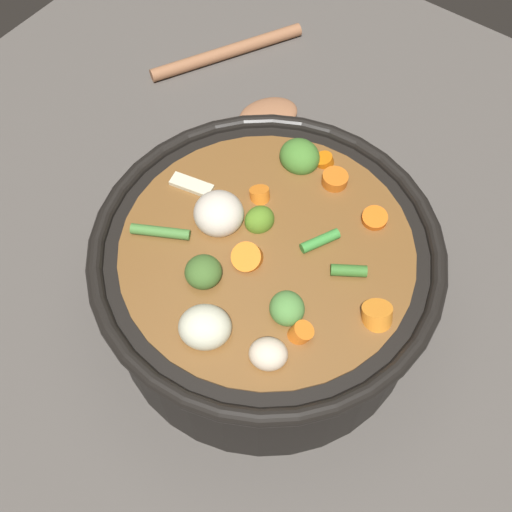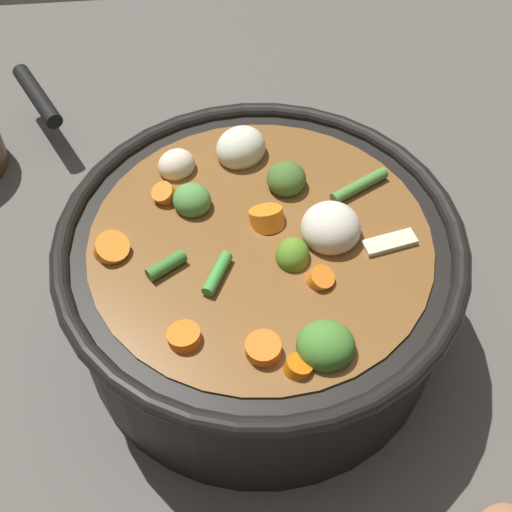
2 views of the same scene
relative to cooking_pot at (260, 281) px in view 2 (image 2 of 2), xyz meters
name	(u,v)px [view 2 (image 2 of 2)]	position (x,y,z in m)	size (l,w,h in m)	color
ground_plane	(260,324)	(0.00, 0.00, -0.07)	(1.10, 1.10, 0.00)	#514C47
cooking_pot	(260,281)	(0.00, 0.00, 0.00)	(0.33, 0.33, 0.15)	black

